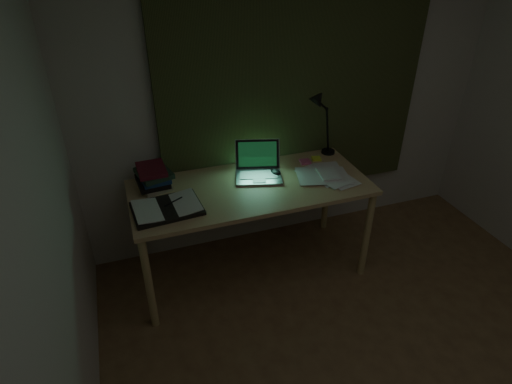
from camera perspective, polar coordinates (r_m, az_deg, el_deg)
The scene contains 12 objects.
wall_back at distance 3.54m, azimuth 4.93°, elevation 12.11°, with size 3.50×0.00×2.50m, color beige.
wall_left at distance 1.62m, azimuth -27.72°, elevation -19.45°, with size 0.00×4.00×2.50m, color beige.
curtain at distance 3.45m, azimuth 5.36°, elevation 15.04°, with size 2.20×0.06×2.00m, color #31371B.
desk at distance 3.39m, azimuth -0.66°, elevation -5.03°, with size 1.76×0.77×0.81m, color tan, non-canonical shape.
laptop at distance 3.20m, azimuth 0.38°, elevation 3.79°, with size 0.35×0.39×0.25m, color #A4A4A9, non-canonical shape.
open_textbook at distance 2.94m, azimuth -11.80°, elevation -2.07°, with size 0.45×0.32×0.04m, color silver, non-canonical shape.
book_stack at distance 3.19m, azimuth -13.52°, elevation 1.95°, with size 0.22×0.26×0.17m, color silver, non-canonical shape.
loose_papers at distance 3.33m, azimuth 8.73°, elevation 2.34°, with size 0.33×0.34×0.02m, color silver, non-canonical shape.
mouse at distance 3.31m, azimuth 2.65°, elevation 2.66°, with size 0.07×0.10×0.04m, color black.
sticky_yellow at distance 3.57m, azimuth 8.05°, elevation 4.43°, with size 0.07×0.07×0.02m, color #EAFB34.
sticky_pink at distance 3.51m, azimuth 6.57°, elevation 4.04°, with size 0.08×0.08×0.02m, color #DB5588.
desk_lamp at distance 3.58m, azimuth 10.00°, elevation 9.49°, with size 0.40×0.31×0.60m, color black, non-canonical shape.
Camera 1 is at (-1.36, -1.05, 2.41)m, focal length 30.00 mm.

